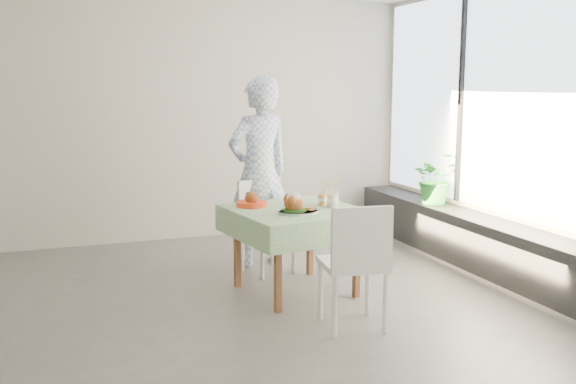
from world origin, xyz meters
name	(u,v)px	position (x,y,z in m)	size (l,w,h in m)	color
floor	(209,309)	(0.00, 0.00, 0.00)	(6.00, 6.00, 0.00)	#5A5755
wall_back	(156,120)	(0.00, 2.50, 1.40)	(6.00, 0.02, 2.80)	beige
wall_front	(339,181)	(0.00, -2.50, 1.40)	(6.00, 0.02, 2.80)	beige
wall_right	(521,127)	(3.00, 0.00, 1.40)	(0.02, 5.00, 2.80)	beige
window_pane	(520,100)	(2.97, 0.00, 1.65)	(0.01, 4.80, 2.18)	#D1E0F9
window_ledge	(497,249)	(2.80, 0.00, 0.25)	(0.40, 4.80, 0.50)	black
cafe_table	(295,241)	(0.81, 0.17, 0.46)	(1.20, 1.20, 0.74)	brown
chair_far	(267,244)	(0.77, 0.84, 0.27)	(0.51, 0.51, 0.89)	white
chair_near	(353,289)	(0.93, -0.75, 0.29)	(0.50, 0.50, 0.95)	white
diner	(259,172)	(0.78, 1.10, 0.94)	(0.68, 0.45, 1.88)	#809BCE
main_dish	(296,206)	(0.74, -0.03, 0.80)	(0.35, 0.35, 0.18)	white
juice_cup_orange	(322,199)	(1.10, 0.25, 0.80)	(0.09, 0.09, 0.24)	white
juice_cup_lemonade	(332,199)	(1.14, 0.12, 0.81)	(0.11, 0.11, 0.30)	white
second_dish	(252,202)	(0.49, 0.40, 0.78)	(0.27, 0.27, 0.13)	red
potted_plant	(436,178)	(2.79, 1.06, 0.79)	(0.52, 0.45, 0.58)	#2C852D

